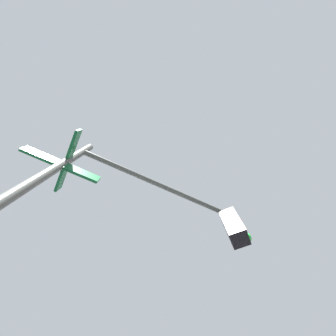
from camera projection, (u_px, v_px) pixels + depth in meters
traffic_signal_near at (143, 215)px, 3.03m from camera, size 2.53×2.70×6.01m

